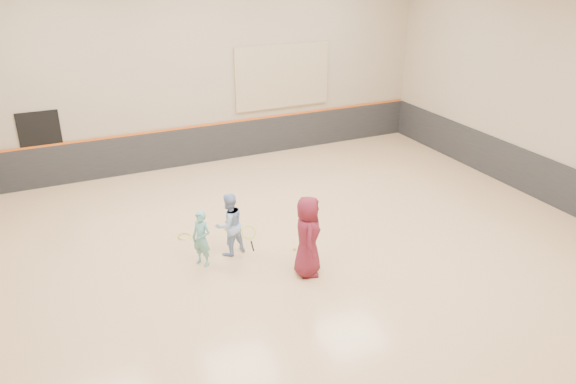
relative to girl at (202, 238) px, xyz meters
name	(u,v)px	position (x,y,z in m)	size (l,w,h in m)	color
room	(278,216)	(1.77, -0.03, 0.19)	(15.04, 12.04, 6.22)	tan
wainscot_back	(201,145)	(1.77, 5.94, -0.03)	(14.90, 0.04, 1.20)	#232326
wainscot_right	(527,172)	(9.24, -0.03, -0.03)	(0.04, 11.90, 1.20)	#232326
accent_stripe	(200,126)	(1.77, 5.93, 0.59)	(14.90, 0.03, 0.06)	#D85914
acoustic_panel	(282,76)	(4.57, 5.92, 1.87)	(3.20, 0.08, 2.00)	tan
doorway	(43,150)	(-2.73, 5.95, 0.47)	(1.10, 0.05, 2.20)	black
girl	(202,238)	(0.00, 0.00, 0.00)	(0.46, 0.30, 1.25)	#66B2B1
instructor	(229,224)	(0.69, 0.20, 0.10)	(0.70, 0.55, 1.44)	#93B2E4
young_man	(308,236)	(1.88, -1.27, 0.25)	(0.85, 0.56, 1.75)	maroon
held_racket	(249,232)	(1.07, 0.00, -0.09)	(0.49, 0.49, 0.57)	#B3E833
spare_racket	(184,235)	(-0.04, 1.36, -0.56)	(0.70, 0.70, 0.13)	#AAC02A
ball_under_racket	(294,249)	(2.05, -0.29, -0.59)	(0.07, 0.07, 0.07)	#C2DE33
ball_in_hand	(316,227)	(2.02, -1.36, 0.46)	(0.07, 0.07, 0.07)	#D1E635
ball_beside_spare	(226,229)	(0.96, 1.30, -0.59)	(0.07, 0.07, 0.07)	#B0CE30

